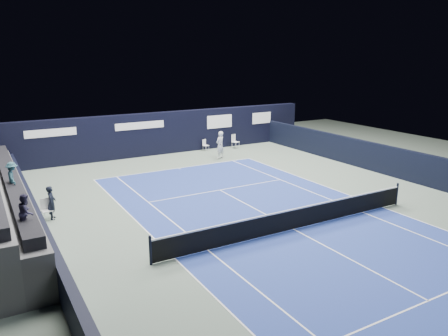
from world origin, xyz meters
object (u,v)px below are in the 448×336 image
at_px(folding_chair_back_a, 205,143).
at_px(folding_chair_back_b, 235,140).
at_px(tennis_net, 294,218).
at_px(line_judge_chair, 46,208).
at_px(tennis_player, 220,145).

xyz_separation_m(folding_chair_back_a, folding_chair_back_b, (2.46, -0.40, 0.04)).
bearing_deg(folding_chair_back_b, folding_chair_back_a, 150.36).
distance_m(folding_chair_back_a, tennis_net, 16.39).
bearing_deg(folding_chair_back_b, line_judge_chair, -169.94).
height_order(folding_chair_back_b, tennis_player, tennis_player).
bearing_deg(line_judge_chair, tennis_net, -43.18).
bearing_deg(folding_chair_back_a, line_judge_chair, -165.75).
bearing_deg(folding_chair_back_b, tennis_net, -133.16).
height_order(folding_chair_back_a, tennis_net, tennis_net).
bearing_deg(line_judge_chair, folding_chair_back_a, 29.00).
distance_m(line_judge_chair, tennis_player, 14.23).
relative_size(folding_chair_back_a, folding_chair_back_b, 0.80).
height_order(folding_chair_back_a, folding_chair_back_b, folding_chair_back_b).
bearing_deg(folding_chair_back_a, tennis_net, -126.17).
bearing_deg(line_judge_chair, tennis_player, 20.21).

